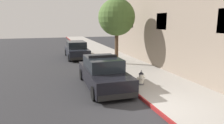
# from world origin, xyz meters

# --- Properties ---
(ground_plane) EXTENTS (34.93, 60.00, 0.20)m
(ground_plane) POSITION_xyz_m (-4.19, 10.00, -0.10)
(ground_plane) COLOR #2B2B2D
(sidewalk_pavement) EXTENTS (3.62, 60.00, 0.15)m
(sidewalk_pavement) POSITION_xyz_m (1.81, 10.00, 0.07)
(sidewalk_pavement) COLOR #9E9991
(sidewalk_pavement) RESTS_ON ground
(curb_painted_edge) EXTENTS (0.08, 60.00, 0.15)m
(curb_painted_edge) POSITION_xyz_m (-0.04, 10.00, 0.07)
(curb_painted_edge) COLOR maroon
(curb_painted_edge) RESTS_ON ground
(storefront_building) EXTENTS (8.08, 19.94, 6.57)m
(storefront_building) POSITION_xyz_m (7.54, 5.98, 3.29)
(storefront_building) COLOR gray
(storefront_building) RESTS_ON ground
(police_cruiser) EXTENTS (1.94, 4.84, 1.68)m
(police_cruiser) POSITION_xyz_m (-1.17, 3.48, 0.74)
(police_cruiser) COLOR black
(police_cruiser) RESTS_ON ground
(parked_car_silver_ahead) EXTENTS (1.94, 4.84, 1.56)m
(parked_car_silver_ahead) POSITION_xyz_m (-1.31, 12.87, 0.74)
(parked_car_silver_ahead) COLOR black
(parked_car_silver_ahead) RESTS_ON ground
(fire_hydrant) EXTENTS (0.44, 0.40, 0.76)m
(fire_hydrant) POSITION_xyz_m (0.71, 2.83, 0.50)
(fire_hydrant) COLOR #4C4C51
(fire_hydrant) RESTS_ON sidewalk_pavement
(street_tree) EXTENTS (2.82, 2.82, 4.99)m
(street_tree) POSITION_xyz_m (1.24, 8.48, 3.71)
(street_tree) COLOR brown
(street_tree) RESTS_ON sidewalk_pavement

